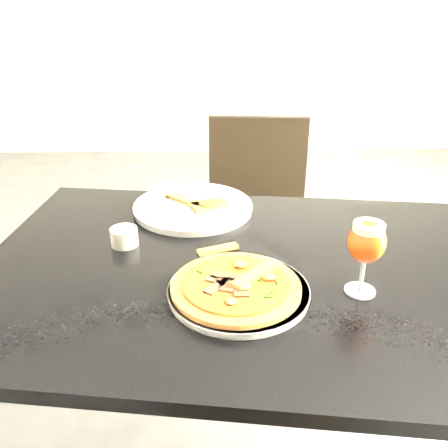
{
  "coord_description": "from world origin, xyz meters",
  "views": [
    {
      "loc": [
        -0.12,
        -1.06,
        1.32
      ],
      "look_at": [
        -0.09,
        -0.08,
        0.83
      ],
      "focal_mm": 40.0,
      "sensor_mm": 36.0,
      "label": 1
    }
  ],
  "objects_px": {
    "dining_table": "(250,301)",
    "pizza": "(236,285)",
    "chair_far": "(256,223)",
    "beer_glass": "(367,242)"
  },
  "relations": [
    {
      "from": "dining_table",
      "to": "pizza",
      "type": "bearing_deg",
      "value": -102.3
    },
    {
      "from": "chair_far",
      "to": "pizza",
      "type": "height_order",
      "value": "chair_far"
    },
    {
      "from": "dining_table",
      "to": "beer_glass",
      "type": "height_order",
      "value": "beer_glass"
    },
    {
      "from": "dining_table",
      "to": "pizza",
      "type": "xyz_separation_m",
      "value": [
        -0.04,
        -0.11,
        0.11
      ]
    },
    {
      "from": "chair_far",
      "to": "beer_glass",
      "type": "distance_m",
      "value": 0.98
    },
    {
      "from": "dining_table",
      "to": "beer_glass",
      "type": "xyz_separation_m",
      "value": [
        0.21,
        -0.1,
        0.2
      ]
    },
    {
      "from": "beer_glass",
      "to": "chair_far",
      "type": "bearing_deg",
      "value": 97.99
    },
    {
      "from": "dining_table",
      "to": "chair_far",
      "type": "height_order",
      "value": "chair_far"
    },
    {
      "from": "chair_far",
      "to": "beer_glass",
      "type": "height_order",
      "value": "beer_glass"
    },
    {
      "from": "dining_table",
      "to": "beer_glass",
      "type": "relative_size",
      "value": 8.28
    }
  ]
}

